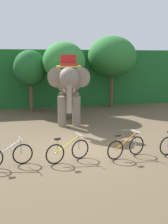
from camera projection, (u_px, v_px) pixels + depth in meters
name	position (u px, v px, depth m)	size (l,w,h in m)	color
ground_plane	(83.00, 149.00, 11.25)	(80.00, 80.00, 0.00)	brown
foliage_hedge	(47.00, 76.00, 23.32)	(36.00, 6.00, 4.20)	#1E6028
tree_far_left	(30.00, 68.00, 18.69)	(2.19, 2.19, 4.12)	brown
tree_far_right	(64.00, 62.00, 18.14)	(2.74, 2.74, 4.63)	brown
tree_center_left	(112.00, 57.00, 20.42)	(3.53, 3.53, 5.18)	brown
elephant	(69.00, 84.00, 15.23)	(2.30, 4.24, 3.78)	gray
bike_white	(8.00, 155.00, 9.32)	(1.67, 0.59, 0.92)	black
bike_yellow	(68.00, 151.00, 9.80)	(1.64, 0.69, 0.92)	black
bike_orange	(126.00, 147.00, 10.22)	(1.64, 0.68, 0.92)	black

